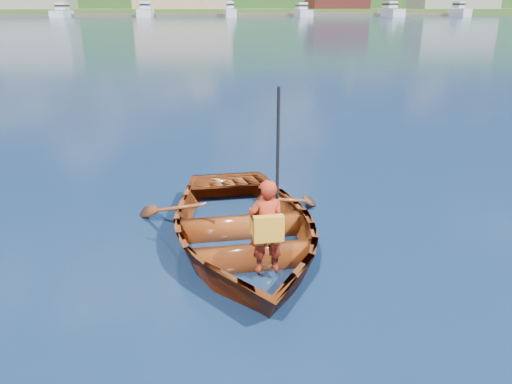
{
  "coord_description": "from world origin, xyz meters",
  "views": [
    {
      "loc": [
        -1.59,
        -5.68,
        3.02
      ],
      "look_at": [
        -0.88,
        0.31,
        0.76
      ],
      "focal_mm": 35.0,
      "sensor_mm": 36.0,
      "label": 1
    }
  ],
  "objects_px": {
    "marina_yachts": "(235,11)",
    "rowboat": "(242,228)",
    "child_paddler": "(267,226)",
    "dock": "(192,15)"
  },
  "relations": [
    {
      "from": "rowboat",
      "to": "marina_yachts",
      "type": "distance_m",
      "value": 143.42
    },
    {
      "from": "child_paddler",
      "to": "dock",
      "type": "distance_m",
      "value": 148.58
    },
    {
      "from": "dock",
      "to": "rowboat",
      "type": "bearing_deg",
      "value": -89.61
    },
    {
      "from": "rowboat",
      "to": "marina_yachts",
      "type": "relative_size",
      "value": 0.03
    },
    {
      "from": "rowboat",
      "to": "child_paddler",
      "type": "bearing_deg",
      "value": -77.11
    },
    {
      "from": "rowboat",
      "to": "dock",
      "type": "relative_size",
      "value": 0.03
    },
    {
      "from": "rowboat",
      "to": "child_paddler",
      "type": "height_order",
      "value": "child_paddler"
    },
    {
      "from": "child_paddler",
      "to": "marina_yachts",
      "type": "height_order",
      "value": "marina_yachts"
    },
    {
      "from": "rowboat",
      "to": "marina_yachts",
      "type": "xyz_separation_m",
      "value": [
        10.97,
        142.99,
        1.17
      ]
    },
    {
      "from": "marina_yachts",
      "to": "rowboat",
      "type": "bearing_deg",
      "value": -94.39
    }
  ]
}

